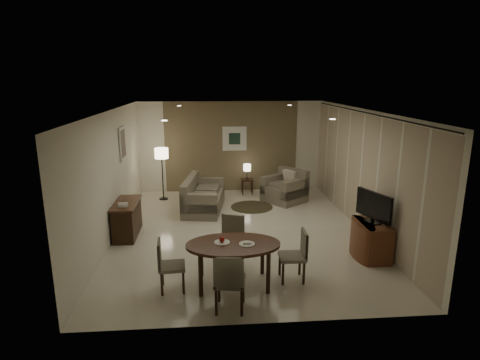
{
  "coord_description": "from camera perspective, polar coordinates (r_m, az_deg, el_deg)",
  "views": [
    {
      "loc": [
        -0.7,
        -8.43,
        3.35
      ],
      "look_at": [
        0.0,
        0.2,
        1.15
      ],
      "focal_mm": 30.0,
      "sensor_mm": 36.0,
      "label": 1
    }
  ],
  "objects": [
    {
      "name": "dining_table",
      "position": [
        6.78,
        -0.96,
        -11.87
      ],
      "size": [
        1.56,
        0.97,
        0.73
      ],
      "primitive_type": null,
      "color": "#4B2618",
      "rests_on": "floor"
    },
    {
      "name": "sofa",
      "position": [
        10.48,
        -5.18,
        -2.01
      ],
      "size": [
        1.91,
        1.14,
        0.85
      ],
      "primitive_type": null,
      "rotation": [
        0.0,
        0.0,
        1.43
      ],
      "color": "gray",
      "rests_on": "floor"
    },
    {
      "name": "downlight_nr",
      "position": [
        6.99,
        13.02,
        8.43
      ],
      "size": [
        0.1,
        0.1,
        0.01
      ],
      "primitive_type": "cylinder",
      "color": "white",
      "rests_on": "ceiling"
    },
    {
      "name": "armchair",
      "position": [
        11.21,
        6.33,
        -0.86
      ],
      "size": [
        1.35,
        1.36,
        0.89
      ],
      "primitive_type": null,
      "rotation": [
        0.0,
        0.0,
        -0.94
      ],
      "color": "gray",
      "rests_on": "floor"
    },
    {
      "name": "tv_cabinet",
      "position": [
        8.17,
        18.23,
        -8.06
      ],
      "size": [
        0.48,
        0.9,
        0.7
      ],
      "primitive_type": null,
      "color": "brown",
      "rests_on": "floor"
    },
    {
      "name": "chair_right",
      "position": [
        6.95,
        7.4,
        -10.66
      ],
      "size": [
        0.44,
        0.44,
        0.88
      ],
      "primitive_type": null,
      "rotation": [
        0.0,
        0.0,
        -1.6
      ],
      "color": "gray",
      "rests_on": "floor"
    },
    {
      "name": "room_shell",
      "position": [
        9.08,
        -0.1,
        1.53
      ],
      "size": [
        5.5,
        7.0,
        2.7
      ],
      "color": "beige",
      "rests_on": "ground"
    },
    {
      "name": "round_rug",
      "position": [
        10.77,
        1.68,
        -3.84
      ],
      "size": [
        1.12,
        1.12,
        0.01
      ],
      "primitive_type": "cylinder",
      "color": "#453F26",
      "rests_on": "floor"
    },
    {
      "name": "plate_b",
      "position": [
        6.6,
        0.98,
        -9.09
      ],
      "size": [
        0.26,
        0.26,
        0.02
      ],
      "primitive_type": "cylinder",
      "color": "white",
      "rests_on": "dining_table"
    },
    {
      "name": "curtain_rod",
      "position": [
        9.11,
        17.38,
        9.15
      ],
      "size": [
        0.03,
        6.8,
        0.03
      ],
      "primitive_type": "cylinder",
      "rotation": [
        1.57,
        0.0,
        0.0
      ],
      "color": "black",
      "rests_on": "wall_right"
    },
    {
      "name": "curtain_wall",
      "position": [
        9.31,
        16.78,
        1.04
      ],
      "size": [
        0.08,
        6.7,
        2.58
      ],
      "primitive_type": null,
      "color": "#B8A98F",
      "rests_on": "wall_right"
    },
    {
      "name": "telephone",
      "position": [
        8.71,
        -16.31,
        -3.37
      ],
      "size": [
        0.2,
        0.14,
        0.09
      ],
      "primitive_type": null,
      "color": "white",
      "rests_on": "console_desk"
    },
    {
      "name": "console_desk",
      "position": [
        9.12,
        -15.76,
        -5.35
      ],
      "size": [
        0.48,
        1.2,
        0.75
      ],
      "primitive_type": null,
      "color": "#4B2618",
      "rests_on": "floor"
    },
    {
      "name": "art_back_canvas",
      "position": [
        12.03,
        -0.78,
        5.9
      ],
      "size": [
        0.34,
        0.01,
        0.34
      ],
      "primitive_type": "cube",
      "color": "#1C3428",
      "rests_on": "wall_back"
    },
    {
      "name": "art_left_frame",
      "position": [
        9.95,
        -16.35,
        5.01
      ],
      "size": [
        0.03,
        0.6,
        0.8
      ],
      "primitive_type": "cube",
      "color": "silver",
      "rests_on": "wall_left"
    },
    {
      "name": "downlight_fr",
      "position": [
        10.47,
        7.07,
        10.51
      ],
      "size": [
        0.1,
        0.1,
        0.01
      ],
      "primitive_type": "cylinder",
      "color": "white",
      "rests_on": "ceiling"
    },
    {
      "name": "table_lamp",
      "position": [
        11.83,
        1.02,
        1.32
      ],
      "size": [
        0.22,
        0.22,
        0.5
      ],
      "primitive_type": null,
      "color": "#FFEAC1",
      "rests_on": "side_table"
    },
    {
      "name": "art_back_frame",
      "position": [
        12.05,
        -0.78,
        5.91
      ],
      "size": [
        0.72,
        0.03,
        0.72
      ],
      "primitive_type": "cube",
      "color": "silver",
      "rests_on": "wall_back"
    },
    {
      "name": "chair_near",
      "position": [
        6.09,
        -1.45,
        -14.07
      ],
      "size": [
        0.51,
        0.51,
        0.93
      ],
      "primitive_type": null,
      "rotation": [
        0.0,
        0.0,
        3.0
      ],
      "color": "gray",
      "rests_on": "floor"
    },
    {
      "name": "taupe_accent",
      "position": [
        12.1,
        -1.26,
        4.75
      ],
      "size": [
        3.96,
        0.03,
        2.7
      ],
      "primitive_type": "cube",
      "color": "#726547",
      "rests_on": "wall_back"
    },
    {
      "name": "fruit_apple",
      "position": [
        6.64,
        -2.57,
        -8.43
      ],
      "size": [
        0.09,
        0.09,
        0.09
      ],
      "primitive_type": "sphere",
      "color": "#A51312",
      "rests_on": "plate_a"
    },
    {
      "name": "downlight_fl",
      "position": [
        10.28,
        -8.68,
        10.39
      ],
      "size": [
        0.1,
        0.1,
        0.01
      ],
      "primitive_type": "cylinder",
      "color": "white",
      "rests_on": "ceiling"
    },
    {
      "name": "napkin",
      "position": [
        6.59,
        0.98,
        -8.91
      ],
      "size": [
        0.12,
        0.08,
        0.03
      ],
      "primitive_type": "cube",
      "color": "white",
      "rests_on": "plate_b"
    },
    {
      "name": "floor_lamp",
      "position": [
        11.48,
        -10.97,
        0.84
      ],
      "size": [
        0.37,
        0.37,
        1.47
      ],
      "primitive_type": null,
      "color": "#FFE5B7",
      "rests_on": "floor"
    },
    {
      "name": "side_table",
      "position": [
        11.95,
        1.01,
        -0.9
      ],
      "size": [
        0.35,
        0.35,
        0.45
      ],
      "primitive_type": null,
      "color": "black",
      "rests_on": "floor"
    },
    {
      "name": "chair_far",
      "position": [
        7.35,
        -1.39,
        -8.89
      ],
      "size": [
        0.56,
        0.56,
        0.92
      ],
      "primitive_type": null,
      "rotation": [
        0.0,
        0.0,
        -0.31
      ],
      "color": "gray",
      "rests_on": "floor"
    },
    {
      "name": "art_left_canvas",
      "position": [
        9.95,
        -16.27,
        5.02
      ],
      "size": [
        0.01,
        0.46,
        0.64
      ],
      "primitive_type": "cube",
      "color": "gray",
      "rests_on": "wall_left"
    },
    {
      "name": "downlight_nl",
      "position": [
        6.7,
        -10.72,
        8.31
      ],
      "size": [
        0.1,
        0.1,
        0.01
      ],
      "primitive_type": "cylinder",
      "color": "white",
      "rests_on": "ceiling"
    },
    {
      "name": "chair_left",
      "position": [
        6.7,
        -9.62,
        -11.9
      ],
      "size": [
        0.44,
        0.44,
        0.84
      ],
      "primitive_type": null,
      "rotation": [
        0.0,
        0.0,
        1.65
      ],
      "color": "gray",
      "rests_on": "floor"
    },
    {
      "name": "plate_a",
      "position": [
        6.66,
        -2.57,
        -8.85
      ],
      "size": [
        0.26,
        0.26,
        0.02
      ],
      "primitive_type": "cylinder",
      "color": "white",
      "rests_on": "dining_table"
    },
    {
      "name": "flat_tv",
      "position": [
        7.94,
        18.47,
        -3.59
      ],
      "size": [
        0.36,
        0.85,
        0.6
      ],
      "primitive_type": null,
      "rotation": [
        0.0,
        0.0,
        0.35
      ],
      "color": "black",
      "rests_on": "tv_cabinet"
    }
  ]
}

